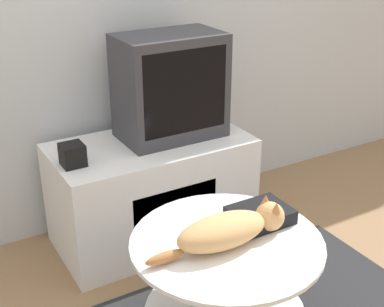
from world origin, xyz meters
The scene contains 6 objects.
tv_stand centered at (0.05, 0.94, 0.29)m, with size 1.04×0.55×0.57m.
tv centered at (0.19, 0.97, 0.85)m, with size 0.54×0.33×0.55m.
speaker centered at (-0.39, 0.88, 0.63)m, with size 0.11×0.11×0.11m.
coffee_table centered at (-0.07, 0.05, 0.34)m, with size 0.75×0.75×0.49m.
dvd_box centered at (0.13, 0.10, 0.54)m, with size 0.24×0.19×0.06m.
cat centered at (-0.06, 0.04, 0.57)m, with size 0.60×0.18×0.14m.
Camera 1 is at (-1.06, -1.38, 1.67)m, focal length 50.00 mm.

